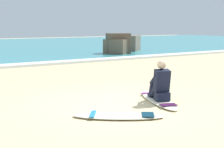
% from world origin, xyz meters
% --- Properties ---
extents(ground_plane, '(80.00, 80.00, 0.00)m').
position_xyz_m(ground_plane, '(0.00, 0.00, 0.00)').
color(ground_plane, beige).
extents(breaking_foam, '(80.00, 0.90, 0.11)m').
position_xyz_m(breaking_foam, '(0.00, 8.14, 0.06)').
color(breaking_foam, white).
rests_on(breaking_foam, ground).
extents(surfboard_main, '(1.26, 2.19, 0.08)m').
position_xyz_m(surfboard_main, '(1.10, -0.24, 0.04)').
color(surfboard_main, '#EFE5C6').
rests_on(surfboard_main, ground).
extents(surfer_seated, '(0.55, 0.77, 0.95)m').
position_xyz_m(surfer_seated, '(1.04, -0.40, 0.44)').
color(surfer_seated, black).
rests_on(surfer_seated, surfboard_main).
extents(surfboard_spare_near, '(1.79, 1.48, 0.08)m').
position_xyz_m(surfboard_spare_near, '(-0.50, -0.91, 0.04)').
color(surfboard_spare_near, '#EFE5C6').
rests_on(surfboard_spare_near, ground).
extents(rock_outcrop_distant, '(3.87, 3.04, 1.34)m').
position_xyz_m(rock_outcrop_distant, '(7.68, 10.79, 0.59)').
color(rock_outcrop_distant, '#756656').
rests_on(rock_outcrop_distant, ground).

